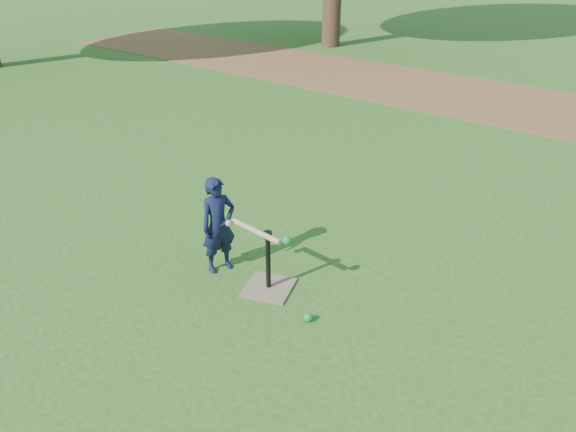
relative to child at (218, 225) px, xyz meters
The scene contains 6 objects.
ground 0.81m from the child, ahead, with size 80.00×80.00×0.00m, color #285116.
dirt_strip 7.52m from the child, 85.02° to the left, with size 24.00×3.00×0.01m, color brown.
child is the anchor object (origin of this frame).
wiffle_ball_ground 1.27m from the child, ahead, with size 0.08×0.08×0.08m, color #0D922D.
batting_tee 0.71m from the child, ahead, with size 0.55×0.55×0.61m.
swing_action 0.53m from the child, ahead, with size 0.71×0.14×0.08m.
Camera 1 is at (2.76, -3.31, 3.09)m, focal length 35.00 mm.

